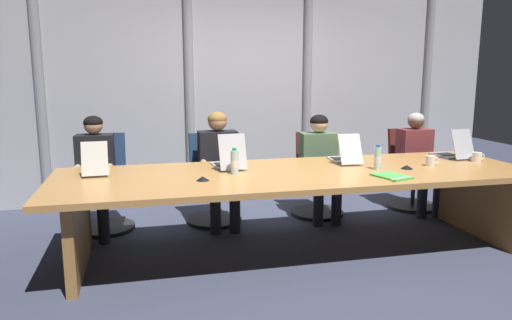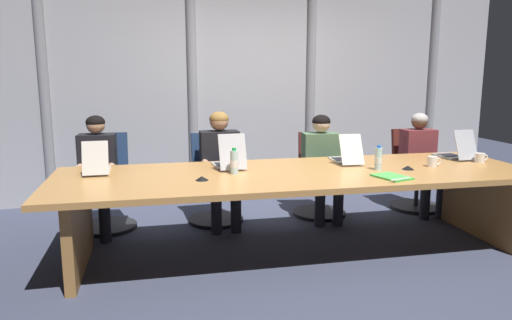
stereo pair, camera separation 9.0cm
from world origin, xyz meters
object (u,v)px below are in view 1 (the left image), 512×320
Objects in this scene: person_left_mid at (219,161)px; conference_mic_middle at (203,178)px; coffee_mug_far at (431,161)px; laptop_right_mid at (452,152)px; water_bottle_secondary at (235,162)px; conference_mic_left_side at (407,167)px; laptop_left_mid at (228,161)px; office_chair_left_mid at (213,189)px; laptop_left_end at (96,167)px; spiral_notepad at (392,176)px; person_center at (320,160)px; laptop_center at (344,156)px; water_bottle_primary at (378,158)px; person_right_mid at (418,156)px; office_chair_center at (317,184)px; office_chair_right_mid at (411,178)px; person_left_end at (94,169)px; coffee_mug_near at (477,157)px; office_chair_left_end at (104,194)px.

conference_mic_middle is at bearing -17.21° from person_left_mid.
laptop_right_mid is at bearing 36.57° from coffee_mug_far.
water_bottle_secondary is 1.59m from conference_mic_left_side.
laptop_left_mid is at bearing 164.85° from conference_mic_left_side.
office_chair_left_mid is 0.79× the size of person_left_mid.
laptop_left_end is at bearing 150.20° from conference_mic_middle.
spiral_notepad is (-0.31, -0.29, -0.01)m from conference_mic_left_side.
coffee_mug_far is (1.87, -0.08, -0.06)m from water_bottle_secondary.
person_center is (2.31, 0.57, -0.14)m from laptop_left_end.
laptop_center is 0.44m from water_bottle_primary.
person_right_mid reaches higher than conference_mic_left_side.
laptop_center is (1.16, 0.02, -0.01)m from laptop_left_mid.
laptop_left_end is at bearing -63.87° from office_chair_center.
conference_mic_middle is at bearing -148.08° from water_bottle_secondary.
office_chair_center is (2.33, 0.72, -0.45)m from laptop_left_end.
conference_mic_left_side is at bearing -166.90° from coffee_mug_far.
laptop_center is 0.86m from office_chair_center.
laptop_left_end is 0.95× the size of laptop_right_mid.
person_right_mid reaches higher than laptop_center.
laptop_center is 0.50× the size of office_chair_left_mid.
person_right_mid reaches higher than spiral_notepad.
office_chair_right_mid is 0.79× the size of person_left_end.
laptop_left_mid reaches higher than office_chair_right_mid.
laptop_left_end is at bearing 165.17° from water_bottle_secondary.
person_center is 8.50× the size of coffee_mug_far.
person_center is at bearing -78.21° from laptop_left_end.
laptop_left_mid is 4.23× the size of conference_mic_middle.
water_bottle_secondary reaches higher than spiral_notepad.
laptop_left_mid reaches higher than coffee_mug_far.
coffee_mug_near is at bearing 60.72° from office_chair_center.
office_chair_left_end is 0.86× the size of person_right_mid.
conference_mic_middle is 1.59m from spiral_notepad.
laptop_center is 2.11× the size of water_bottle_primary.
office_chair_center is 8.44× the size of conference_mic_middle.
water_bottle_primary reaches higher than coffee_mug_near.
laptop_left_mid is 2.02× the size of water_bottle_secondary.
person_left_mid reaches higher than water_bottle_secondary.
person_center is at bearing -86.34° from office_chair_right_mid.
person_right_mid is (2.33, -0.01, -0.04)m from person_left_mid.
laptop_right_mid is 2.56m from office_chair_left_mid.
person_center reaches higher than coffee_mug_near.
person_left_end is (-0.07, 0.56, -0.13)m from laptop_left_end.
person_left_mid is 1.83m from spiral_notepad.
office_chair_right_mid reaches higher than conference_mic_left_side.
laptop_center is 1.32m from person_right_mid.
conference_mic_left_side is 0.43m from spiral_notepad.
laptop_left_mid is 1.31× the size of spiral_notepad.
laptop_right_mid is at bearing -4.48° from office_chair_right_mid.
coffee_mug_far is (0.57, 0.03, -0.05)m from water_bottle_primary.
person_center is at bearing 5.91° from laptop_center.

